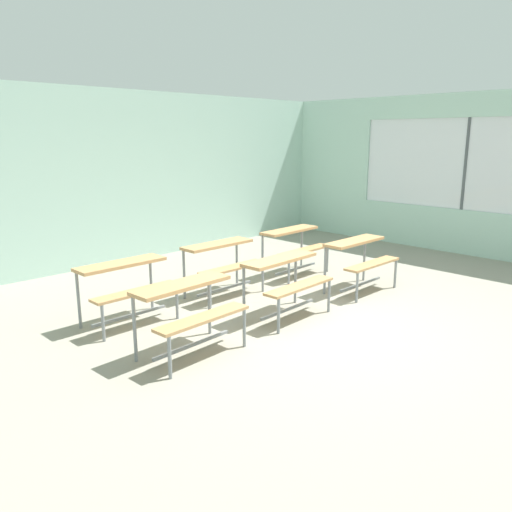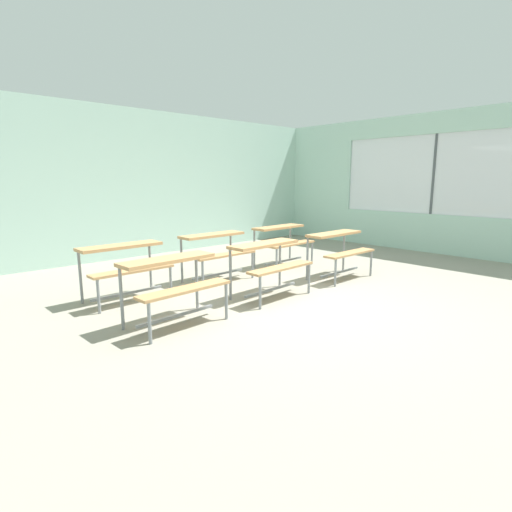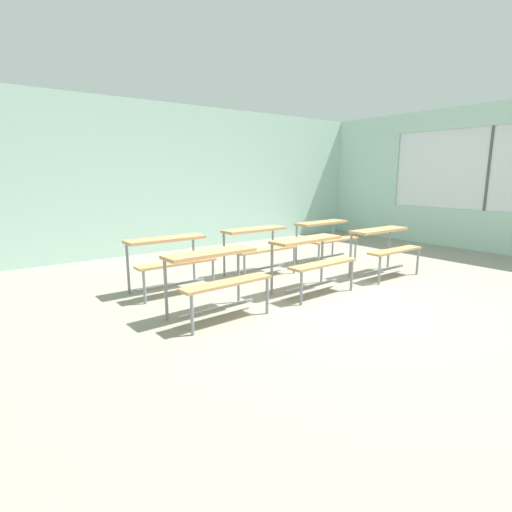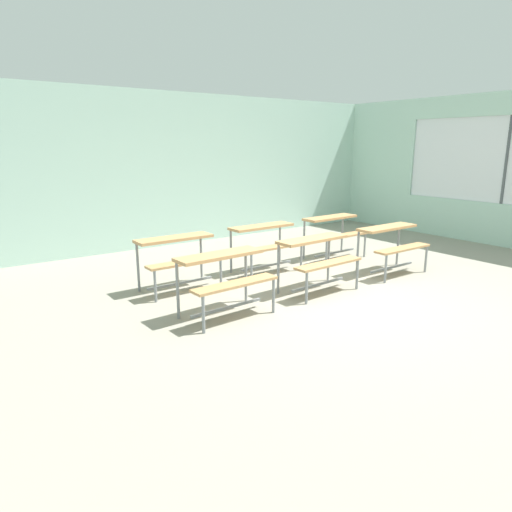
% 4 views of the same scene
% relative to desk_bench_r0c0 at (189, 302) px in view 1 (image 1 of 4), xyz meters
% --- Properties ---
extents(ground, '(10.00, 9.00, 0.05)m').
position_rel_desk_bench_r0c0_xyz_m(ground, '(1.55, -0.44, -0.59)').
color(ground, gray).
extents(wall_back, '(10.00, 0.12, 3.00)m').
position_rel_desk_bench_r0c0_xyz_m(wall_back, '(1.55, 4.06, 0.94)').
color(wall_back, silver).
rests_on(wall_back, ground).
extents(wall_right, '(0.12, 9.00, 3.00)m').
position_rel_desk_bench_r0c0_xyz_m(wall_right, '(6.55, -0.58, 0.88)').
color(wall_right, silver).
rests_on(wall_right, ground).
extents(desk_bench_r0c0, '(1.13, 0.64, 0.74)m').
position_rel_desk_bench_r0c0_xyz_m(desk_bench_r0c0, '(0.00, 0.00, 0.00)').
color(desk_bench_r0c0, tan).
rests_on(desk_bench_r0c0, ground).
extents(desk_bench_r0c1, '(1.12, 0.64, 0.74)m').
position_rel_desk_bench_r0c0_xyz_m(desk_bench_r0c1, '(1.53, 0.04, 0.00)').
color(desk_bench_r0c1, tan).
rests_on(desk_bench_r0c1, ground).
extents(desk_bench_r0c2, '(1.10, 0.59, 0.74)m').
position_rel_desk_bench_r0c0_xyz_m(desk_bench_r0c2, '(3.11, 0.02, 0.00)').
color(desk_bench_r0c2, tan).
rests_on(desk_bench_r0c2, ground).
extents(desk_bench_r1c0, '(1.11, 0.60, 0.74)m').
position_rel_desk_bench_r0c0_xyz_m(desk_bench_r1c0, '(0.01, 1.23, 0.00)').
color(desk_bench_r1c0, tan).
rests_on(desk_bench_r1c0, ground).
extents(desk_bench_r1c1, '(1.11, 0.60, 0.74)m').
position_rel_desk_bench_r0c0_xyz_m(desk_bench_r1c1, '(1.56, 1.26, 0.00)').
color(desk_bench_r1c1, tan).
rests_on(desk_bench_r1c1, ground).
extents(desk_bench_r1c2, '(1.12, 0.62, 0.74)m').
position_rel_desk_bench_r0c0_xyz_m(desk_bench_r1c2, '(3.11, 1.27, 0.00)').
color(desk_bench_r1c2, tan).
rests_on(desk_bench_r1c2, ground).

